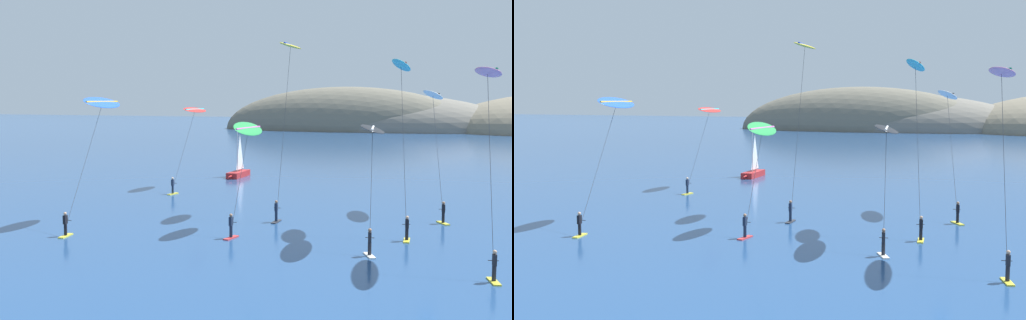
# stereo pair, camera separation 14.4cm
# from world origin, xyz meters

# --- Properties ---
(headland_island) EXTENTS (132.00, 54.28, 26.49)m
(headland_island) POSITION_xyz_m (-7.49, 180.43, 0.00)
(headland_island) COLOR #84755B
(headland_island) RESTS_ON ground
(sailboat_near) EXTENTS (1.60, 5.92, 5.70)m
(sailboat_near) POSITION_xyz_m (-17.20, 54.41, 0.64)
(sailboat_near) COLOR #B22323
(sailboat_near) RESTS_ON ground
(kitesurfer_green) EXTENTS (1.36, 6.47, 7.91)m
(kitesurfer_green) POSITION_xyz_m (-4.15, 25.57, 6.81)
(kitesurfer_green) COLOR red
(kitesurfer_green) RESTS_ON ground
(kitesurfer_cyan) EXTENTS (2.82, 7.41, 12.44)m
(kitesurfer_cyan) POSITION_xyz_m (6.04, 30.00, 10.93)
(kitesurfer_cyan) COLOR yellow
(kitesurfer_cyan) RESTS_ON ground
(kitesurfer_yellow) EXTENTS (2.02, 7.67, 14.16)m
(kitesurfer_yellow) POSITION_xyz_m (-3.57, 33.37, 12.74)
(kitesurfer_yellow) COLOR #2D2D33
(kitesurfer_yellow) RESTS_ON ground
(kitesurfer_black) EXTENTS (2.64, 7.17, 7.90)m
(kitesurfer_black) POSITION_xyz_m (5.17, 24.11, 7.13)
(kitesurfer_black) COLOR silver
(kitesurfer_black) RESTS_ON ground
(kitesurfer_blue) EXTENTS (2.24, 9.33, 9.72)m
(kitesurfer_blue) POSITION_xyz_m (-15.77, 24.35, 8.62)
(kitesurfer_blue) COLOR yellow
(kitesurfer_blue) RESTS_ON ground
(kitesurfer_red) EXTENTS (1.77, 8.89, 8.69)m
(kitesurfer_red) POSITION_xyz_m (-17.99, 44.30, 7.73)
(kitesurfer_red) COLOR yellow
(kitesurfer_red) RESTS_ON ground
(kitesurfer_white) EXTENTS (3.56, 8.68, 10.32)m
(kitesurfer_white) POSITION_xyz_m (7.47, 38.07, 9.15)
(kitesurfer_white) COLOR yellow
(kitesurfer_white) RESTS_ON ground
(kitesurfer_pink) EXTENTS (2.34, 8.21, 11.37)m
(kitesurfer_pink) POSITION_xyz_m (12.14, 21.82, 10.23)
(kitesurfer_pink) COLOR yellow
(kitesurfer_pink) RESTS_ON ground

